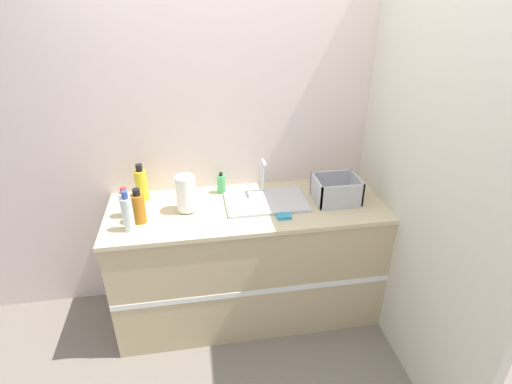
% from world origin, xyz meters
% --- Properties ---
extents(ground_plane, '(12.00, 12.00, 0.00)m').
position_xyz_m(ground_plane, '(0.00, 0.00, 0.00)').
color(ground_plane, slate).
extents(wall_back, '(4.27, 0.06, 2.60)m').
position_xyz_m(wall_back, '(0.00, 0.70, 1.30)').
color(wall_back, silver).
rests_on(wall_back, ground_plane).
extents(wall_right, '(0.06, 2.67, 2.60)m').
position_xyz_m(wall_right, '(0.97, 0.34, 1.30)').
color(wall_right, beige).
rests_on(wall_right, ground_plane).
extents(counter_cabinet, '(1.90, 0.69, 0.92)m').
position_xyz_m(counter_cabinet, '(0.00, 0.34, 0.46)').
color(counter_cabinet, tan).
rests_on(counter_cabinet, ground_plane).
extents(sink, '(0.56, 0.34, 0.27)m').
position_xyz_m(sink, '(0.13, 0.36, 0.94)').
color(sink, silver).
rests_on(sink, counter_cabinet).
extents(paper_towel_roll, '(0.13, 0.13, 0.25)m').
position_xyz_m(paper_towel_roll, '(-0.41, 0.34, 1.05)').
color(paper_towel_roll, '#4C4C51').
rests_on(paper_towel_roll, counter_cabinet).
extents(dish_rack, '(0.30, 0.25, 0.18)m').
position_xyz_m(dish_rack, '(0.62, 0.31, 0.99)').
color(dish_rack, '#B7BABF').
rests_on(dish_rack, counter_cabinet).
extents(bottle_white_spray, '(0.07, 0.07, 0.21)m').
position_xyz_m(bottle_white_spray, '(-0.80, 0.33, 1.02)').
color(bottle_white_spray, white).
rests_on(bottle_white_spray, counter_cabinet).
extents(bottle_clear, '(0.07, 0.07, 0.27)m').
position_xyz_m(bottle_clear, '(-0.76, 0.16, 1.04)').
color(bottle_clear, silver).
rests_on(bottle_clear, counter_cabinet).
extents(bottle_amber, '(0.08, 0.08, 0.23)m').
position_xyz_m(bottle_amber, '(-0.70, 0.24, 1.03)').
color(bottle_amber, '#B26B19').
rests_on(bottle_amber, counter_cabinet).
extents(bottle_yellow, '(0.08, 0.08, 0.27)m').
position_xyz_m(bottle_yellow, '(-0.71, 0.55, 1.04)').
color(bottle_yellow, yellow).
rests_on(bottle_yellow, counter_cabinet).
extents(soap_dispenser, '(0.06, 0.06, 0.16)m').
position_xyz_m(soap_dispenser, '(-0.16, 0.56, 0.99)').
color(soap_dispenser, '#4CB266').
rests_on(soap_dispenser, counter_cabinet).
extents(sponge, '(0.09, 0.06, 0.02)m').
position_xyz_m(sponge, '(0.21, 0.14, 0.94)').
color(sponge, '#3399BF').
rests_on(sponge, counter_cabinet).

